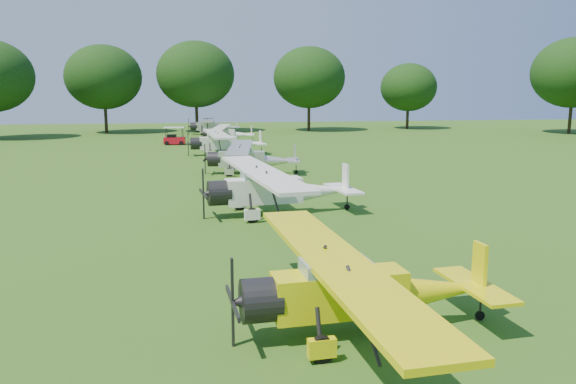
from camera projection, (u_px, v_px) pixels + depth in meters
The scene contains 9 objects.
ground at pixel (246, 218), 26.55m from camera, with size 160.00×160.00×0.00m, color #244D13.
tree_belt at pixel (321, 45), 25.84m from camera, with size 137.36×130.27×14.52m.
aircraft_2 at pixel (359, 285), 13.77m from camera, with size 6.88×10.97×2.16m.
aircraft_3 at pixel (275, 186), 27.08m from camera, with size 7.69×12.21×2.40m.
aircraft_4 at pixel (249, 156), 40.27m from camera, with size 6.94×11.02×2.16m.
aircraft_5 at pixel (224, 141), 52.01m from camera, with size 7.20×11.48×2.26m.
aircraft_6 at pixel (226, 132), 65.02m from camera, with size 6.24×9.89×1.94m.
aircraft_7 at pixel (212, 125), 76.24m from camera, with size 6.99×11.12×2.19m.
golf_cart at pixel (174, 139), 61.94m from camera, with size 2.38×1.59×1.94m.
Camera 1 is at (-2.21, -25.89, 5.97)m, focal length 35.00 mm.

